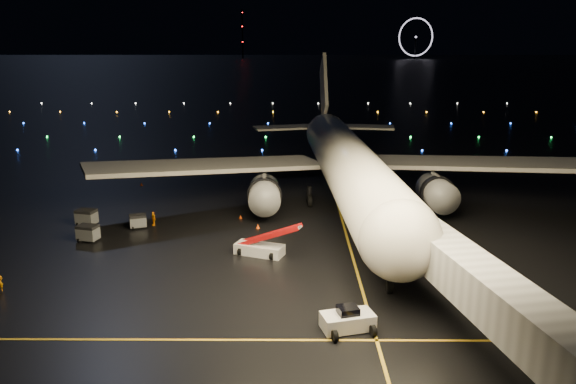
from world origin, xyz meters
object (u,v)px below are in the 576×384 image
airliner (345,131)px  belt_loader (259,238)px  pushback_tug (348,318)px  crew_c (153,219)px  baggage_cart_1 (138,221)px  baggage_cart_2 (86,217)px  baggage_cart_0 (88,233)px

airliner → belt_loader: 23.42m
pushback_tug → crew_c: bearing=114.4°
baggage_cart_1 → baggage_cart_2: (-6.18, 0.97, 0.15)m
baggage_cart_2 → belt_loader: bearing=-10.6°
pushback_tug → baggage_cart_0: pushback_tug is taller
pushback_tug → baggage_cart_0: (-25.65, 18.89, -0.03)m
baggage_cart_0 → baggage_cart_1: baggage_cart_0 is taller
baggage_cart_1 → baggage_cart_0: bearing=-152.7°
crew_c → baggage_cart_0: baggage_cart_0 is taller
baggage_cart_1 → crew_c: bearing=9.3°
airliner → baggage_cart_0: bearing=-153.5°
baggage_cart_1 → pushback_tug: bearing=-66.9°
airliner → baggage_cart_1: airliner is taller
baggage_cart_0 → crew_c: bearing=57.2°
crew_c → baggage_cart_2: bearing=-128.0°
belt_loader → baggage_cart_2: bearing=176.6°
airliner → baggage_cart_2: airliner is taller
crew_c → baggage_cart_2: (-7.74, 0.11, 0.09)m
belt_loader → baggage_cart_1: bearing=170.8°
belt_loader → baggage_cart_2: 22.42m
crew_c → baggage_cart_0: size_ratio=0.80×
baggage_cart_0 → baggage_cart_2: bearing=125.3°
belt_loader → crew_c: 15.64m
baggage_cart_0 → baggage_cart_2: size_ratio=0.96×
crew_c → pushback_tug: bearing=2.4°
baggage_cart_0 → airliner: bearing=43.7°
pushback_tug → crew_c: 31.34m
airliner → pushback_tug: (-2.75, -34.79, -8.42)m
baggage_cart_1 → baggage_cart_2: baggage_cart_2 is taller
pushback_tug → crew_c: (-19.96, 24.16, -0.07)m
crew_c → baggage_cart_0: (-5.68, -5.26, 0.05)m
belt_loader → pushback_tug: bearing=-43.3°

